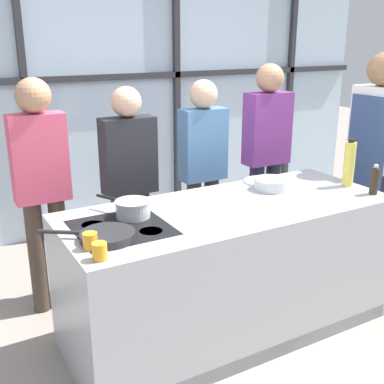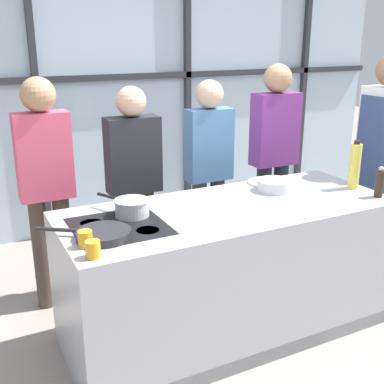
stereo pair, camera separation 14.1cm
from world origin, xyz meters
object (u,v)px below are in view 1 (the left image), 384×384
object	(u,v)px
chef	(374,152)
oil_bottle	(349,164)
pepper_grinder	(374,181)
juice_glass_far	(90,241)
white_plate	(263,181)
spectator_center_left	(129,178)
mixing_bowl	(271,184)
saucepan	(133,208)
spectator_far_left	(41,180)
spectator_center_right	(203,164)
frying_pan	(106,235)
spectator_far_right	(266,148)
juice_glass_near	(100,251)

from	to	relation	value
chef	oil_bottle	world-z (taller)	chef
pepper_grinder	juice_glass_far	world-z (taller)	pepper_grinder
white_plate	pepper_grinder	world-z (taller)	pepper_grinder
spectator_center_left	mixing_bowl	xyz separation A→B (m)	(0.77, -0.73, 0.03)
juice_glass_far	pepper_grinder	bearing A→B (deg)	-2.56
mixing_bowl	saucepan	bearing A→B (deg)	-178.87
spectator_far_left	mixing_bowl	distance (m)	1.59
chef	spectator_center_left	world-z (taller)	chef
spectator_center_left	pepper_grinder	world-z (taller)	spectator_center_left
spectator_center_right	frying_pan	xyz separation A→B (m)	(-1.19, -1.00, -0.01)
spectator_center_left	spectator_center_right	size ratio (longest dim) A/B	0.99
spectator_far_right	white_plate	world-z (taller)	spectator_far_right
frying_pan	spectator_center_left	bearing A→B (deg)	61.44
frying_pan	mixing_bowl	xyz separation A→B (m)	(1.31, 0.27, 0.02)
spectator_far_left	white_plate	xyz separation A→B (m)	(1.47, -0.56, -0.08)
frying_pan	mixing_bowl	size ratio (longest dim) A/B	1.88
juice_glass_near	juice_glass_far	distance (m)	0.14
saucepan	spectator_far_right	bearing A→B (deg)	25.36
frying_pan	mixing_bowl	bearing A→B (deg)	11.61
spectator_center_left	juice_glass_far	distance (m)	1.25
spectator_far_right	pepper_grinder	distance (m)	1.15
spectator_far_left	spectator_center_right	bearing A→B (deg)	-180.00
frying_pan	juice_glass_near	distance (m)	0.24
spectator_far_right	oil_bottle	size ratio (longest dim) A/B	4.97
saucepan	oil_bottle	size ratio (longest dim) A/B	1.06
spectator_far_right	frying_pan	xyz separation A→B (m)	(-1.83, -1.00, -0.07)
spectator_far_right	juice_glass_near	xyz separation A→B (m)	(-1.94, -1.21, -0.05)
spectator_far_right	saucepan	world-z (taller)	spectator_far_right
spectator_far_left	spectator_center_right	size ratio (longest dim) A/B	1.04
spectator_far_right	juice_glass_near	world-z (taller)	spectator_far_right
white_plate	oil_bottle	distance (m)	0.62
juice_glass_near	white_plate	bearing A→B (deg)	23.66
juice_glass_near	spectator_far_right	bearing A→B (deg)	31.86
spectator_center_left	saucepan	distance (m)	0.80
spectator_far_left	spectator_far_right	bearing A→B (deg)	-180.00
mixing_bowl	spectator_center_left	bearing A→B (deg)	136.63
chef	spectator_far_right	xyz separation A→B (m)	(-0.50, 0.73, -0.06)
oil_bottle	white_plate	bearing A→B (deg)	141.87
juice_glass_near	juice_glass_far	bearing A→B (deg)	90.00
mixing_bowl	oil_bottle	xyz separation A→B (m)	(0.53, -0.20, 0.12)
chef	white_plate	xyz separation A→B (m)	(-0.96, 0.17, -0.15)
spectator_far_right	mixing_bowl	xyz separation A→B (m)	(-0.52, -0.73, -0.05)
mixing_bowl	oil_bottle	world-z (taller)	oil_bottle
spectator_center_left	juice_glass_far	xyz separation A→B (m)	(-0.65, -1.07, 0.03)
frying_pan	white_plate	bearing A→B (deg)	17.72
spectator_center_right	white_plate	distance (m)	0.59
saucepan	juice_glass_far	size ratio (longest dim) A/B	4.24
spectator_far_right	white_plate	xyz separation A→B (m)	(-0.46, -0.56, -0.09)
spectator_center_right	frying_pan	bearing A→B (deg)	40.01
oil_bottle	pepper_grinder	size ratio (longest dim) A/B	1.62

